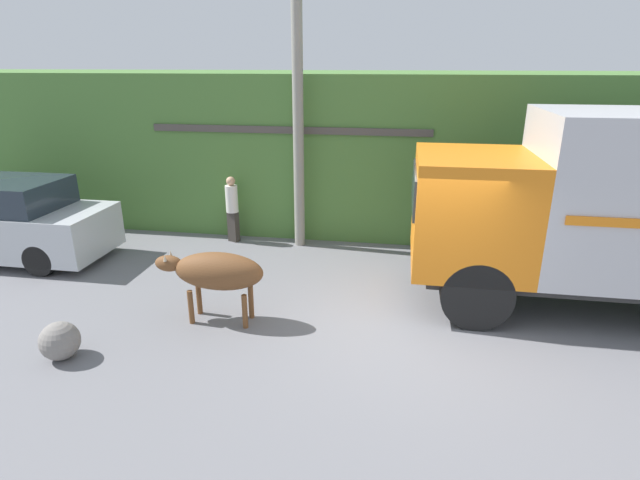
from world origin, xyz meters
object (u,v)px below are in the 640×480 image
Objects in this scene: brown_cow at (216,272)px; roadside_rock at (60,341)px; pedestrian_on_hill at (232,206)px; cargo_truck at (624,207)px; parked_suv at (1,221)px; utility_pole at (298,87)px.

roadside_rock is (-1.89, -1.48, -0.60)m from brown_cow.
pedestrian_on_hill reaches higher than brown_cow.
parked_suv is at bearing 178.61° from cargo_truck.
parked_suv is 8.29× the size of roadside_rock.
brown_cow is 6.04m from parked_suv.
roadside_rock is (-8.43, -2.93, -1.60)m from cargo_truck.
parked_suv is 0.68× the size of utility_pole.
utility_pole reaches higher than parked_suv.
brown_cow is 0.26× the size of utility_pole.
cargo_truck is 0.92× the size of utility_pole.
brown_cow is 3.98m from pedestrian_on_hill.
roadside_rock is (-2.47, -5.37, -3.32)m from utility_pole.
cargo_truck is 8.02m from pedestrian_on_hill.
roadside_rock is at bearing -159.69° from cargo_truck.
utility_pole reaches higher than pedestrian_on_hill.
pedestrian_on_hill is at bearing 98.04° from brown_cow.
cargo_truck reaches higher than brown_cow.
pedestrian_on_hill is (4.66, 1.85, 0.05)m from parked_suv.
brown_cow is 2.47m from roadside_rock.
pedestrian_on_hill is (-1.04, 3.84, -0.00)m from brown_cow.
parked_suv is at bearing 153.60° from brown_cow.
cargo_truck is 12.30m from parked_suv.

